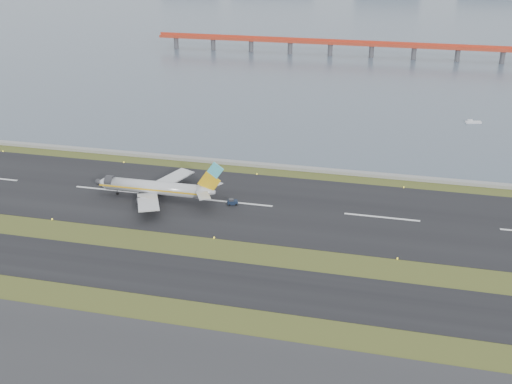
% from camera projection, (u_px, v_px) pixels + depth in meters
% --- Properties ---
extents(ground, '(1000.00, 1000.00, 0.00)m').
position_uv_depth(ground, '(205.00, 252.00, 153.54)').
color(ground, '#3C4E1C').
rests_on(ground, ground).
extents(taxiway_strip, '(1000.00, 18.00, 0.10)m').
position_uv_depth(taxiway_strip, '(188.00, 277.00, 142.79)').
color(taxiway_strip, black).
rests_on(taxiway_strip, ground).
extents(runway_strip, '(1000.00, 45.00, 0.10)m').
position_uv_depth(runway_strip, '(238.00, 203.00, 180.34)').
color(runway_strip, black).
rests_on(runway_strip, ground).
extents(seawall, '(1000.00, 2.50, 1.00)m').
position_uv_depth(seawall, '(262.00, 165.00, 206.99)').
color(seawall, gray).
rests_on(seawall, ground).
extents(bay_water, '(1400.00, 800.00, 1.30)m').
position_uv_depth(bay_water, '(367.00, 11.00, 564.83)').
color(bay_water, '#475566').
rests_on(bay_water, ground).
extents(red_pier, '(260.00, 5.00, 10.20)m').
position_uv_depth(red_pier, '(372.00, 45.00, 369.82)').
color(red_pier, '#BE3820').
rests_on(red_pier, ground).
extents(airliner, '(38.52, 32.89, 12.80)m').
position_uv_depth(airliner, '(157.00, 188.00, 181.61)').
color(airliner, silver).
rests_on(airliner, ground).
extents(pushback_tug, '(3.21, 2.58, 1.80)m').
position_uv_depth(pushback_tug, '(232.00, 202.00, 178.82)').
color(pushback_tug, '#121C31').
rests_on(pushback_tug, ground).
extents(workboat_near, '(6.35, 3.39, 1.47)m').
position_uv_depth(workboat_near, '(473.00, 122.00, 251.43)').
color(workboat_near, silver).
rests_on(workboat_near, ground).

